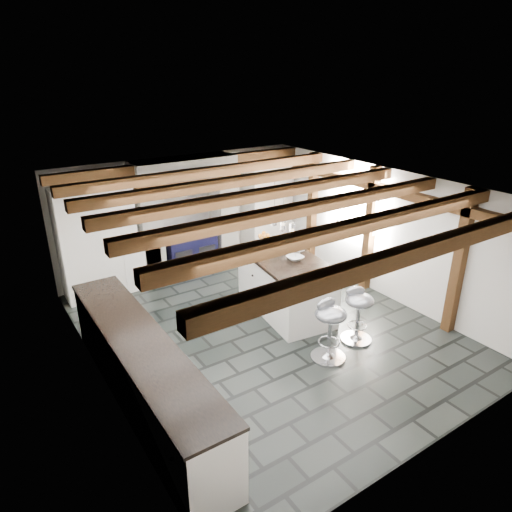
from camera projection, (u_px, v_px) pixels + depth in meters
ground at (265, 329)px, 7.25m from camera, size 6.00×6.00×0.00m
room_shell at (187, 247)px, 7.62m from camera, size 6.00×6.03×6.00m
range_cooker at (189, 250)px, 9.13m from camera, size 1.00×0.63×0.99m
kitchen_island at (286, 284)px, 7.65m from camera, size 1.25×2.04×1.27m
bar_stool_near at (358, 308)px, 6.77m from camera, size 0.56×0.56×0.87m
bar_stool_far at (330, 323)px, 6.32m from camera, size 0.49×0.49×0.91m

